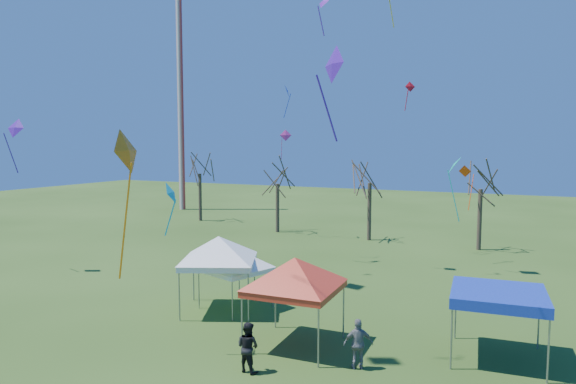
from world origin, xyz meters
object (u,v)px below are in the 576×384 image
object	(u,v)px
tree_3	(481,167)
tent_red	(295,264)
tree_1	(277,167)
tent_white_west	(219,241)
tree_0	(200,157)
tree_2	(370,162)
person_dark	(248,347)
tent_blue	(498,296)
person_grey	(358,344)
radio_mast	(181,103)
tent_white_mid	(236,253)

from	to	relation	value
tree_3	tent_red	xyz separation A→B (m)	(-4.84, -22.16, -2.86)
tree_1	tent_white_west	size ratio (longest dim) A/B	1.76
tree_0	tree_3	world-z (taller)	tree_0
tree_2	tree_3	xyz separation A→B (m)	(8.40, -0.33, -0.21)
tree_0	tent_red	bearing A→B (deg)	-49.16
tree_0	tree_3	bearing A→B (deg)	-7.08
tree_2	person_dark	size ratio (longest dim) A/B	4.74
tree_1	tent_red	distance (m)	25.84
tree_2	tree_3	bearing A→B (deg)	-2.27
tree_2	tent_blue	xyz separation A→B (m)	(10.68, -20.49, -3.97)
tree_3	person_grey	distance (m)	23.74
tree_2	tent_white_west	distance (m)	20.39
tree_0	radio_mast	bearing A→B (deg)	137.23
tent_red	person_dark	distance (m)	3.64
tree_1	person_dark	world-z (taller)	tree_1
tent_red	tent_white_mid	bearing A→B (deg)	146.01
tree_1	person_dark	distance (m)	28.37
tree_1	tree_3	world-z (taller)	tree_3
tree_3	person_grey	bearing A→B (deg)	-94.98
tent_white_mid	tent_blue	size ratio (longest dim) A/B	1.03
tent_white_west	tent_red	distance (m)	5.49
tree_1	person_grey	size ratio (longest dim) A/B	4.29
radio_mast	person_grey	bearing A→B (deg)	-45.89
tent_blue	tree_0	bearing A→B (deg)	141.13
tent_white_west	person_dark	size ratio (longest dim) A/B	2.48
radio_mast	tent_white_mid	world-z (taller)	radio_mast
person_grey	person_dark	bearing A→B (deg)	2.09
person_dark	person_grey	size ratio (longest dim) A/B	0.98
tent_white_mid	person_dark	distance (m)	7.11
tent_white_west	person_grey	world-z (taller)	tent_white_west
tree_3	person_dark	xyz separation A→B (m)	(-5.36, -24.88, -5.22)
tent_red	person_grey	world-z (taller)	tent_red
tree_1	tent_white_west	xyz separation A→B (m)	(7.01, -20.39, -2.53)
tent_red	tent_blue	xyz separation A→B (m)	(7.11, 2.00, -0.90)
tree_1	tree_2	xyz separation A→B (m)	(8.40, -0.27, 0.50)
tent_white_west	person_grey	bearing A→B (deg)	-22.96
radio_mast	tree_1	bearing A→B (deg)	-28.48
tent_white_west	tree_1	bearing A→B (deg)	108.98
person_dark	radio_mast	bearing A→B (deg)	-41.06
tent_blue	tent_white_mid	bearing A→B (deg)	175.22
tree_3	person_grey	size ratio (longest dim) A/B	4.50
person_grey	tent_white_mid	bearing A→B (deg)	-54.54
tree_3	person_dark	size ratio (longest dim) A/B	4.58
person_dark	tent_red	bearing A→B (deg)	-91.39
radio_mast	tent_blue	world-z (taller)	radio_mast
tree_1	tent_blue	distance (m)	28.41
tree_2	tent_white_west	world-z (taller)	tree_2
tree_2	tree_0	bearing A→B (deg)	170.76
radio_mast	tent_red	xyz separation A→B (m)	(29.20, -32.11, -9.28)
tent_blue	tent_red	bearing A→B (deg)	-164.31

